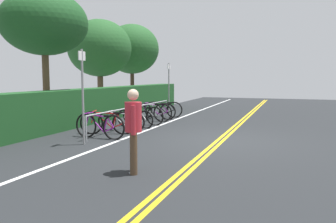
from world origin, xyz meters
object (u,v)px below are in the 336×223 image
at_px(bike_rack, 136,110).
at_px(sign_post_far, 169,83).
at_px(bicycle_3, 135,118).
at_px(bicycle_1, 108,123).
at_px(bicycle_4, 143,115).
at_px(bicycle_5, 151,112).
at_px(bicycle_7, 163,109).
at_px(bicycle_2, 121,121).
at_px(bicycle_0, 100,126).
at_px(bicycle_6, 156,111).
at_px(tree_far_right, 100,48).
at_px(tree_mid, 44,24).
at_px(sign_post_near, 83,88).
at_px(pedestrian, 133,125).
at_px(tree_extra, 132,49).

distance_m(bike_rack, sign_post_far, 4.60).
height_order(bike_rack, bicycle_3, bike_rack).
distance_m(bicycle_1, sign_post_far, 6.62).
distance_m(bicycle_4, bicycle_5, 0.94).
bearing_deg(bicycle_7, bicycle_2, -179.90).
xyz_separation_m(bicycle_0, bicycle_6, (4.87, 0.14, -0.02)).
height_order(bicycle_1, tree_far_right, tree_far_right).
bearing_deg(tree_mid, bicycle_6, -41.04).
bearing_deg(sign_post_far, tree_mid, 155.24).
height_order(bicycle_6, tree_mid, tree_mid).
relative_size(bicycle_2, bicycle_4, 0.96).
height_order(bicycle_7, sign_post_near, sign_post_near).
bearing_deg(sign_post_near, bicycle_6, 2.22).
height_order(tree_mid, tree_far_right, tree_mid).
bearing_deg(bicycle_0, bicycle_6, 1.59).
distance_m(bike_rack, bicycle_2, 1.32).
relative_size(bicycle_0, bicycle_3, 1.09).
distance_m(bike_rack, bicycle_5, 1.30).
bearing_deg(bicycle_7, bicycle_3, -178.29).
bearing_deg(tree_far_right, bicycle_1, -147.44).
bearing_deg(pedestrian, bicycle_7, 16.89).
distance_m(bicycle_4, tree_extra, 8.27).
bearing_deg(tree_extra, pedestrian, -154.32).
relative_size(bicycle_0, bicycle_6, 0.99).
xyz_separation_m(bicycle_3, bicycle_4, (0.74, 0.01, 0.03)).
bearing_deg(bicycle_3, tree_extra, 26.19).
distance_m(bicycle_7, tree_mid, 6.12).
distance_m(tree_far_right, tree_extra, 3.50).
height_order(bicycle_0, pedestrian, pedestrian).
bearing_deg(bicycle_3, bicycle_6, 3.78).
xyz_separation_m(bicycle_1, bicycle_7, (4.84, -0.10, -0.01)).
xyz_separation_m(bike_rack, bicycle_0, (-2.79, -0.11, -0.20)).
height_order(bicycle_6, tree_far_right, tree_far_right).
height_order(bicycle_4, tree_mid, tree_mid).
relative_size(bicycle_4, bicycle_7, 1.06).
xyz_separation_m(pedestrian, tree_extra, (12.91, 6.21, 2.51)).
bearing_deg(tree_mid, sign_post_near, -127.74).
distance_m(bicycle_0, bicycle_1, 0.78).
distance_m(bike_rack, tree_mid, 4.52).
relative_size(bike_rack, tree_far_right, 1.45).
distance_m(bicycle_2, bicycle_5, 2.57).
distance_m(bicycle_2, bicycle_3, 0.90).
bearing_deg(bicycle_4, bicycle_2, 177.38).
relative_size(bicycle_1, tree_extra, 0.36).
xyz_separation_m(bicycle_1, bicycle_4, (2.36, -0.18, -0.01)).
relative_size(bicycle_1, bicycle_4, 0.98).
xyz_separation_m(bicycle_5, tree_far_right, (2.32, 3.70, 2.85)).
distance_m(bicycle_2, pedestrian, 5.26).
relative_size(sign_post_near, tree_extra, 0.52).
height_order(tree_mid, tree_extra, tree_extra).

